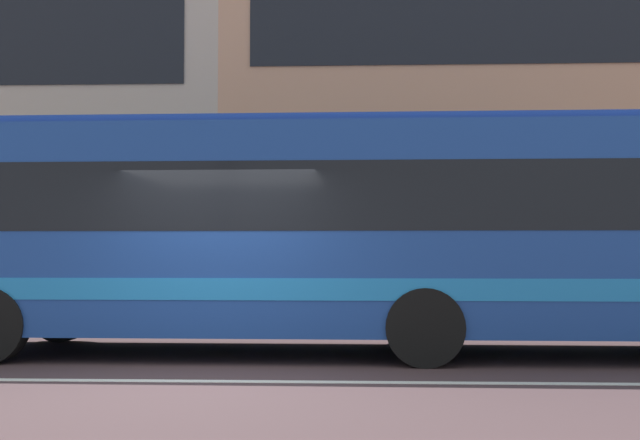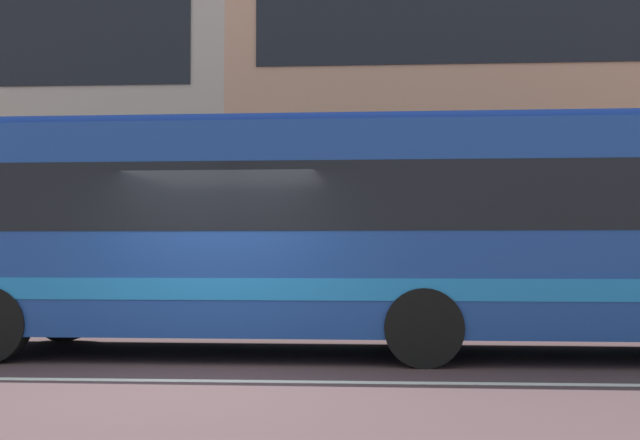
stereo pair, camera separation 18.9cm
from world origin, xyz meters
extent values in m
plane|color=#463335|center=(0.00, 0.00, 0.00)|extent=(160.00, 160.00, 0.00)
cube|color=silver|center=(0.00, 0.00, 0.00)|extent=(60.00, 0.16, 0.01)
cube|color=#3A612A|center=(-0.08, 6.02, 0.59)|extent=(20.02, 1.10, 1.19)
cube|color=tan|center=(8.55, 14.80, 6.37)|extent=(20.39, 8.97, 12.74)
cube|color=black|center=(8.55, 10.29, 7.39)|extent=(18.76, 0.04, 2.55)
cube|color=navy|center=(1.91, 2.35, 1.75)|extent=(11.82, 2.74, 2.80)
cube|color=black|center=(1.91, 2.35, 2.17)|extent=(11.12, 2.76, 0.89)
cube|color=#1F7BC7|center=(1.91, 2.35, 0.98)|extent=(11.59, 2.77, 0.28)
cube|color=navy|center=(1.91, 2.35, 3.21)|extent=(11.35, 2.32, 0.12)
cylinder|color=black|center=(-2.97, 3.61, 0.50)|extent=(1.00, 0.29, 1.00)
cylinder|color=black|center=(2.63, 1.14, 0.50)|extent=(1.00, 0.29, 1.00)
cylinder|color=black|center=(2.66, 3.54, 0.50)|extent=(1.00, 0.29, 1.00)
camera|label=1|loc=(1.70, -8.50, 1.46)|focal=42.57mm
camera|label=2|loc=(1.89, -8.49, 1.46)|focal=42.57mm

